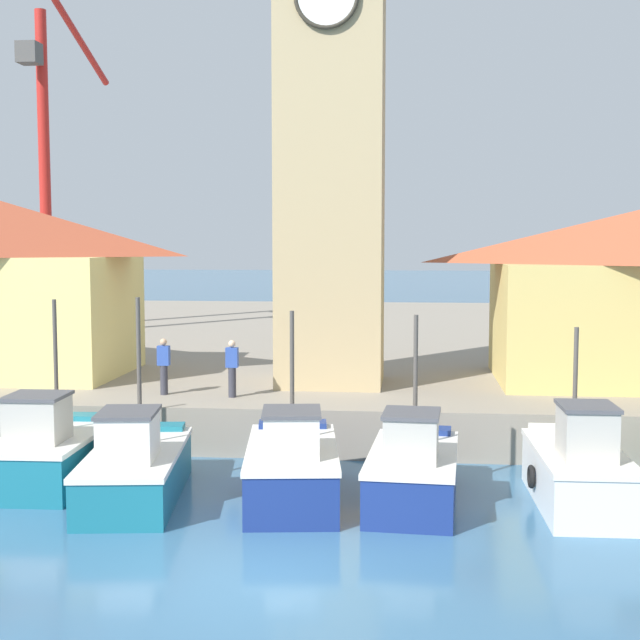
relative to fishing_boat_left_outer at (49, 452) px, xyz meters
The scene contains 11 objects.
ground_plane 8.09m from the fishing_boat_left_outer, 43.72° to the right, with size 300.00×300.00×0.00m, color #386689.
quay_wharf 23.63m from the fishing_boat_left_outer, 75.74° to the left, with size 120.00×40.00×1.31m, color gray.
fishing_boat_left_outer is the anchor object (origin of this frame).
fishing_boat_left_inner 2.60m from the fishing_boat_left_outer, 22.83° to the right, with size 2.55×5.04×4.46m.
fishing_boat_mid_left 5.90m from the fishing_boat_left_outer, ahead, with size 2.53×4.77×4.16m.
fishing_boat_center 8.55m from the fishing_boat_left_outer, ahead, with size 2.17×4.44×4.09m.
fishing_boat_mid_right 12.09m from the fishing_boat_left_outer, ahead, with size 1.99×4.33×3.84m.
clock_tower 13.01m from the fishing_boat_left_outer, 50.53° to the left, with size 3.65×3.65×17.48m.
port_crane_near 26.31m from the fishing_boat_left_outer, 112.27° to the left, with size 2.00×9.85×17.45m.
dock_worker_near_tower 5.23m from the fishing_boat_left_outer, 73.49° to the left, with size 0.34×0.22×1.62m.
dock_worker_along_quay 5.93m from the fishing_boat_left_outer, 53.11° to the left, with size 0.34×0.22×1.62m.
Camera 1 is at (2.57, -14.27, 5.77)m, focal length 50.00 mm.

